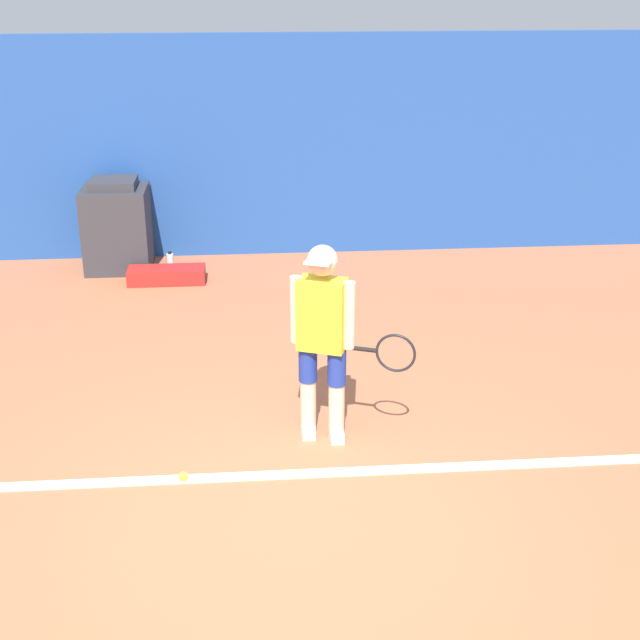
{
  "coord_description": "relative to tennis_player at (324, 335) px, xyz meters",
  "views": [
    {
      "loc": [
        -0.22,
        -4.71,
        3.34
      ],
      "look_at": [
        0.29,
        1.37,
        0.86
      ],
      "focal_mm": 50.0,
      "sensor_mm": 36.0,
      "label": 1
    }
  ],
  "objects": [
    {
      "name": "covered_chair",
      "position": [
        -2.01,
        4.09,
        -0.32
      ],
      "size": [
        0.73,
        0.69,
        1.04
      ],
      "color": "#333338",
      "rests_on": "ground_plane"
    },
    {
      "name": "tennis_ball",
      "position": [
        -1.02,
        -0.55,
        -0.79
      ],
      "size": [
        0.07,
        0.07,
        0.07
      ],
      "color": "#D1E533",
      "rests_on": "ground_plane"
    },
    {
      "name": "equipment_bag",
      "position": [
        -1.44,
        3.54,
        -0.74
      ],
      "size": [
        0.85,
        0.32,
        0.17
      ],
      "color": "#B2231E",
      "rests_on": "ground_plane"
    },
    {
      "name": "water_bottle",
      "position": [
        -1.42,
        3.9,
        -0.71
      ],
      "size": [
        0.08,
        0.08,
        0.24
      ],
      "color": "white",
      "rests_on": "ground_plane"
    },
    {
      "name": "tennis_player",
      "position": [
        0.0,
        0.0,
        0.0
      ],
      "size": [
        0.87,
        0.42,
        1.5
      ],
      "rotation": [
        0.0,
        0.0,
        -0.37
      ],
      "color": "beige",
      "rests_on": "ground_plane"
    },
    {
      "name": "ground_plane",
      "position": [
        -0.3,
        -1.16,
        -0.82
      ],
      "size": [
        24.0,
        24.0,
        0.0
      ],
      "primitive_type": "plane",
      "color": "#B76642"
    },
    {
      "name": "court_baseline",
      "position": [
        -0.3,
        -0.54,
        -0.82
      ],
      "size": [
        21.6,
        0.1,
        0.01
      ],
      "color": "white",
      "rests_on": "ground_plane"
    },
    {
      "name": "back_wall",
      "position": [
        -0.3,
        4.54,
        0.46
      ],
      "size": [
        24.0,
        0.1,
        2.57
      ],
      "color": "#234C99",
      "rests_on": "ground_plane"
    }
  ]
}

